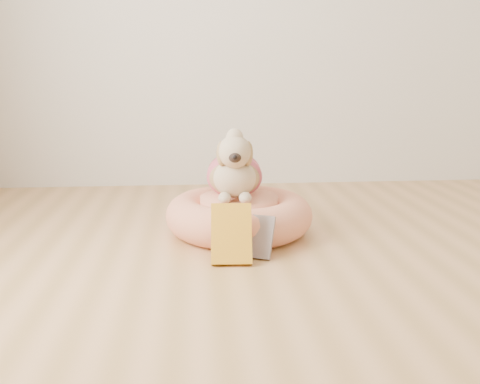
{
  "coord_description": "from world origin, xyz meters",
  "views": [
    {
      "loc": [
        -0.64,
        -1.16,
        0.71
      ],
      "look_at": [
        -0.44,
        1.12,
        0.2
      ],
      "focal_mm": 40.0,
      "sensor_mm": 36.0,
      "label": 1
    }
  ],
  "objects": [
    {
      "name": "book_yellow",
      "position": [
        -0.5,
        0.79,
        0.11
      ],
      "size": [
        0.16,
        0.14,
        0.22
      ],
      "primitive_type": "cube",
      "rotation": [
        -0.49,
        0.0,
        -0.06
      ],
      "color": "yellow",
      "rests_on": "floor"
    },
    {
      "name": "dog",
      "position": [
        -0.46,
        1.18,
        0.33
      ],
      "size": [
        0.33,
        0.45,
        0.32
      ],
      "primitive_type": null,
      "rotation": [
        0.0,
        0.0,
        -0.07
      ],
      "color": "olive",
      "rests_on": "pet_bed"
    },
    {
      "name": "floor",
      "position": [
        0.0,
        0.0,
        0.0
      ],
      "size": [
        4.5,
        4.5,
        0.0
      ],
      "primitive_type": "plane",
      "color": "#B6874C",
      "rests_on": "ground"
    },
    {
      "name": "pet_bed",
      "position": [
        -0.44,
        1.17,
        0.08
      ],
      "size": [
        0.66,
        0.66,
        0.17
      ],
      "color": "#E9805B",
      "rests_on": "floor"
    },
    {
      "name": "book_white",
      "position": [
        -0.39,
        0.84,
        0.08
      ],
      "size": [
        0.14,
        0.13,
        0.16
      ],
      "primitive_type": "cube",
      "rotation": [
        -0.49,
        0.0,
        -0.42
      ],
      "color": "silver",
      "rests_on": "floor"
    }
  ]
}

